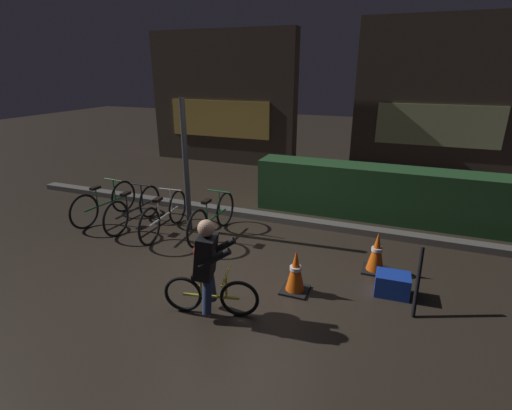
# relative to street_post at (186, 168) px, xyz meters

# --- Properties ---
(ground_plane) EXTENTS (40.00, 40.00, 0.00)m
(ground_plane) POSITION_rel_street_post_xyz_m (1.37, -1.20, -1.20)
(ground_plane) COLOR #2D261E
(sidewalk_curb) EXTENTS (12.00, 0.24, 0.12)m
(sidewalk_curb) POSITION_rel_street_post_xyz_m (1.37, 1.00, -1.14)
(sidewalk_curb) COLOR #56544F
(sidewalk_curb) RESTS_ON ground
(hedge_row) EXTENTS (4.80, 0.70, 1.05)m
(hedge_row) POSITION_rel_street_post_xyz_m (3.17, 1.90, -0.67)
(hedge_row) COLOR #214723
(hedge_row) RESTS_ON ground
(storefront_left) EXTENTS (4.68, 0.54, 3.94)m
(storefront_left) POSITION_rel_street_post_xyz_m (-1.85, 5.30, 0.76)
(storefront_left) COLOR #42382D
(storefront_left) RESTS_ON ground
(storefront_right) EXTENTS (4.52, 0.54, 4.18)m
(storefront_right) POSITION_rel_street_post_xyz_m (4.34, 6.00, 0.88)
(storefront_right) COLOR #42382D
(storefront_right) RESTS_ON ground
(street_post) EXTENTS (0.10, 0.10, 2.39)m
(street_post) POSITION_rel_street_post_xyz_m (0.00, 0.00, 0.00)
(street_post) COLOR #2D2D33
(street_post) RESTS_ON ground
(parked_bike_leftmost) EXTENTS (0.46, 1.66, 0.77)m
(parked_bike_leftmost) POSITION_rel_street_post_xyz_m (-1.81, -0.16, -0.85)
(parked_bike_leftmost) COLOR black
(parked_bike_leftmost) RESTS_ON ground
(parked_bike_left_mid) EXTENTS (0.46, 1.65, 0.76)m
(parked_bike_left_mid) POSITION_rel_street_post_xyz_m (-1.07, -0.23, -0.85)
(parked_bike_left_mid) COLOR black
(parked_bike_left_mid) RESTS_ON ground
(parked_bike_center_left) EXTENTS (0.46, 1.67, 0.77)m
(parked_bike_center_left) POSITION_rel_street_post_xyz_m (-0.33, -0.30, -0.85)
(parked_bike_center_left) COLOR black
(parked_bike_center_left) RESTS_ON ground
(parked_bike_center_right) EXTENTS (0.46, 1.68, 0.77)m
(parked_bike_center_right) POSITION_rel_street_post_xyz_m (0.53, -0.09, -0.85)
(parked_bike_center_right) COLOR black
(parked_bike_center_right) RESTS_ON ground
(traffic_cone_near) EXTENTS (0.36, 0.36, 0.62)m
(traffic_cone_near) POSITION_rel_street_post_xyz_m (2.42, -1.30, -0.90)
(traffic_cone_near) COLOR black
(traffic_cone_near) RESTS_ON ground
(traffic_cone_far) EXTENTS (0.36, 0.36, 0.63)m
(traffic_cone_far) POSITION_rel_street_post_xyz_m (3.38, -0.34, -0.89)
(traffic_cone_far) COLOR black
(traffic_cone_far) RESTS_ON ground
(blue_crate) EXTENTS (0.45, 0.34, 0.30)m
(blue_crate) POSITION_rel_street_post_xyz_m (3.64, -0.90, -1.05)
(blue_crate) COLOR #193DB7
(blue_crate) RESTS_ON ground
(cyclist) EXTENTS (1.17, 0.50, 1.25)m
(cyclist) POSITION_rel_street_post_xyz_m (1.56, -2.14, -0.57)
(cyclist) COLOR black
(cyclist) RESTS_ON ground
(closed_umbrella) EXTENTS (0.06, 0.40, 0.79)m
(closed_umbrella) POSITION_rel_street_post_xyz_m (3.92, -1.15, -0.80)
(closed_umbrella) COLOR black
(closed_umbrella) RESTS_ON ground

